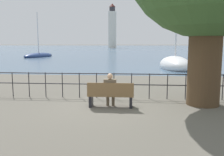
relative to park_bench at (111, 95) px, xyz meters
The scene contains 8 objects.
ground_plane 0.43m from the park_bench, 90.00° to the left, with size 1000.00×1000.00×0.00m, color #605B51.
harbor_water 158.93m from the park_bench, 90.00° to the left, with size 600.00×300.00×0.01m.
park_bench is the anchor object (origin of this frame).
seated_person_left 0.25m from the park_bench, 109.30° to the left, with size 0.44×0.35×1.21m.
promenade_railing 1.53m from the park_bench, 90.00° to the left, with size 16.04×0.04×1.05m.
sailboat_1 14.80m from the park_bench, 72.17° to the left, with size 2.93×5.72×8.46m.
sailboat_2 35.56m from the park_bench, 115.12° to the left, with size 3.95×7.43×7.70m.
harbor_lighthouse 118.57m from the park_bench, 94.81° to the left, with size 4.06×4.06×21.94m.
Camera 1 is at (0.79, -8.71, 2.25)m, focal length 40.00 mm.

